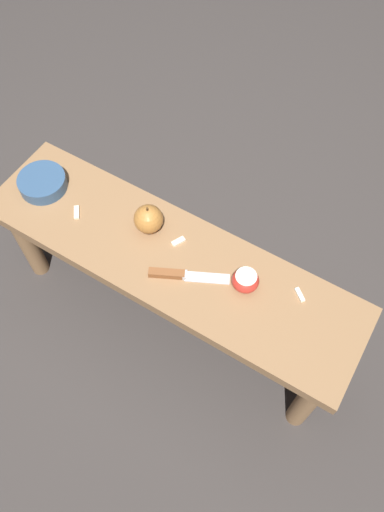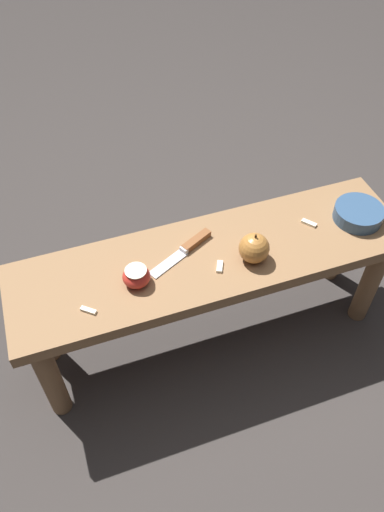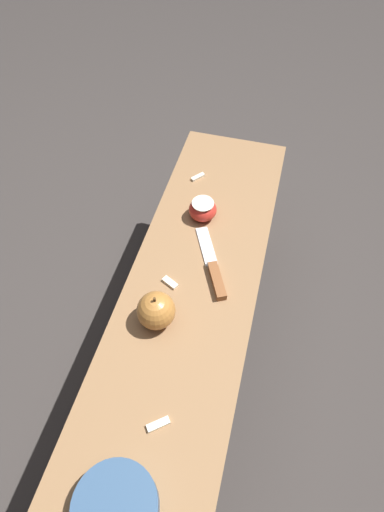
{
  "view_description": "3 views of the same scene",
  "coord_description": "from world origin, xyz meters",
  "px_view_note": "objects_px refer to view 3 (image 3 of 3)",
  "views": [
    {
      "loc": [
        0.44,
        -0.6,
        1.67
      ],
      "look_at": [
        0.07,
        0.02,
        0.45
      ],
      "focal_mm": 35.0,
      "sensor_mm": 36.0,
      "label": 1
    },
    {
      "loc": [
        0.38,
        0.89,
        1.5
      ],
      "look_at": [
        0.07,
        0.02,
        0.45
      ],
      "focal_mm": 35.0,
      "sensor_mm": 36.0,
      "label": 2
    },
    {
      "loc": [
        -0.49,
        -0.13,
        1.25
      ],
      "look_at": [
        0.07,
        0.02,
        0.45
      ],
      "focal_mm": 28.0,
      "sensor_mm": 36.0,
      "label": 3
    }
  ],
  "objects_px": {
    "apple_whole": "(156,311)",
    "knife": "(214,271)",
    "wooden_bench": "(191,304)",
    "bowl": "(116,507)",
    "apple_cut": "(203,209)"
  },
  "relations": [
    {
      "from": "apple_whole",
      "to": "knife",
      "type": "bearing_deg",
      "value": -31.32
    },
    {
      "from": "wooden_bench",
      "to": "knife",
      "type": "relative_size",
      "value": 5.43
    },
    {
      "from": "apple_whole",
      "to": "bowl",
      "type": "height_order",
      "value": "apple_whole"
    },
    {
      "from": "knife",
      "to": "apple_cut",
      "type": "height_order",
      "value": "apple_cut"
    },
    {
      "from": "wooden_bench",
      "to": "bowl",
      "type": "height_order",
      "value": "bowl"
    },
    {
      "from": "wooden_bench",
      "to": "apple_cut",
      "type": "height_order",
      "value": "apple_cut"
    },
    {
      "from": "knife",
      "to": "bowl",
      "type": "bearing_deg",
      "value": 147.94
    },
    {
      "from": "wooden_bench",
      "to": "apple_cut",
      "type": "xyz_separation_m",
      "value": [
        0.24,
        0.03,
        0.11
      ]
    },
    {
      "from": "knife",
      "to": "apple_cut",
      "type": "bearing_deg",
      "value": -3.82
    },
    {
      "from": "apple_whole",
      "to": "bowl",
      "type": "xyz_separation_m",
      "value": [
        -0.37,
        -0.04,
        -0.02
      ]
    },
    {
      "from": "apple_whole",
      "to": "apple_cut",
      "type": "height_order",
      "value": "apple_whole"
    },
    {
      "from": "knife",
      "to": "apple_whole",
      "type": "height_order",
      "value": "apple_whole"
    },
    {
      "from": "apple_whole",
      "to": "bowl",
      "type": "bearing_deg",
      "value": -173.14
    },
    {
      "from": "knife",
      "to": "apple_cut",
      "type": "distance_m",
      "value": 0.19
    },
    {
      "from": "knife",
      "to": "apple_whole",
      "type": "xyz_separation_m",
      "value": [
        -0.16,
        0.1,
        0.04
      ]
    }
  ]
}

